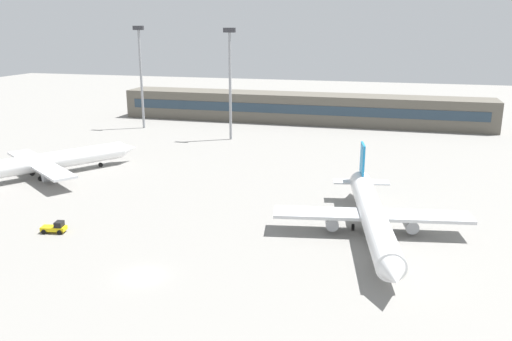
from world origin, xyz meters
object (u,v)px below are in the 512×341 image
at_px(airplane_mid, 46,162).
at_px(floodlight_tower_east, 230,77).
at_px(floodlight_tower_west, 141,71).
at_px(airplane_near, 373,216).
at_px(baggage_tug_yellow, 55,227).

distance_m(airplane_mid, floodlight_tower_east, 52.61).
bearing_deg(airplane_mid, floodlight_tower_west, 95.21).
xyz_separation_m(airplane_near, floodlight_tower_west, (-70.38, 67.89, 13.76)).
bearing_deg(floodlight_tower_east, baggage_tug_yellow, -94.30).
height_order(baggage_tug_yellow, floodlight_tower_west, floodlight_tower_west).
bearing_deg(baggage_tug_yellow, airplane_mid, 128.07).
distance_m(baggage_tug_yellow, floodlight_tower_west, 83.97).
height_order(airplane_mid, floodlight_tower_east, floodlight_tower_east).
height_order(airplane_near, baggage_tug_yellow, airplane_near).
bearing_deg(airplane_near, floodlight_tower_east, 124.28).
xyz_separation_m(airplane_mid, floodlight_tower_east, (25.32, 44.07, 13.59)).
bearing_deg(airplane_near, floodlight_tower_west, 136.03).
bearing_deg(floodlight_tower_west, baggage_tug_yellow, -72.41).
xyz_separation_m(baggage_tug_yellow, floodlight_tower_east, (5.24, 69.71, 15.84)).
distance_m(airplane_mid, floodlight_tower_west, 54.91).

